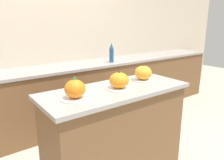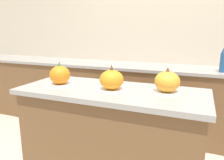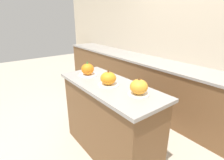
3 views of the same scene
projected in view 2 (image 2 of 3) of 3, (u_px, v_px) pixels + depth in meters
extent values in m
cube|color=beige|center=(156.00, 36.00, 2.95)|extent=(8.00, 0.06, 2.50)
cube|color=brown|center=(111.00, 149.00, 1.66)|extent=(1.28, 0.49, 0.88)
cube|color=gray|center=(111.00, 92.00, 1.56)|extent=(1.34, 0.55, 0.03)
cube|color=brown|center=(149.00, 101.00, 2.83)|extent=(6.00, 0.56, 0.85)
cube|color=gray|center=(150.00, 67.00, 2.74)|extent=(6.00, 0.60, 0.03)
cylinder|color=white|center=(60.00, 84.00, 1.68)|extent=(0.23, 0.23, 0.01)
ellipsoid|color=orange|center=(60.00, 75.00, 1.67)|extent=(0.16, 0.16, 0.14)
cone|color=#38702D|center=(59.00, 64.00, 1.65)|extent=(0.03, 0.03, 0.04)
cylinder|color=white|center=(112.00, 90.00, 1.53)|extent=(0.22, 0.22, 0.01)
ellipsoid|color=orange|center=(112.00, 80.00, 1.52)|extent=(0.17, 0.17, 0.14)
cone|color=brown|center=(112.00, 67.00, 1.50)|extent=(0.03, 0.03, 0.04)
cylinder|color=white|center=(167.00, 92.00, 1.47)|extent=(0.20, 0.20, 0.01)
ellipsoid|color=orange|center=(167.00, 82.00, 1.46)|extent=(0.17, 0.17, 0.14)
cone|color=brown|center=(168.00, 70.00, 1.44)|extent=(0.03, 0.03, 0.03)
cylinder|color=#235184|center=(223.00, 63.00, 2.30)|extent=(0.07, 0.07, 0.20)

